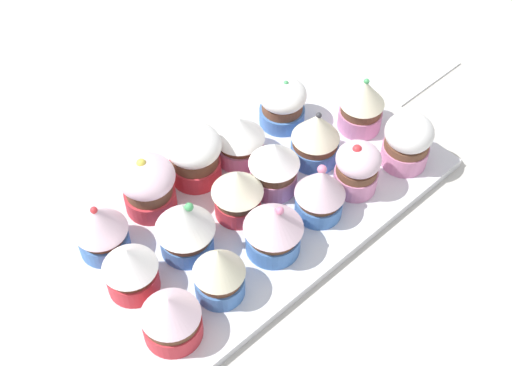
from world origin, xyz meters
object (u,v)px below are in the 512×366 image
at_px(baking_tray, 256,202).
at_px(cupcake_14, 194,154).
at_px(cupcake_10, 316,138).
at_px(cupcake_13, 148,185).
at_px(cupcake_6, 128,266).
at_px(cupcake_0, 171,316).
at_px(cupcake_9, 272,164).
at_px(cupcake_2, 273,228).
at_px(cupcake_4, 357,168).
at_px(cupcake_1, 219,271).
at_px(cupcake_12, 101,229).
at_px(cupcake_8, 240,194).
at_px(cupcake_11, 364,106).
at_px(cupcake_5, 407,141).
at_px(cupcake_3, 320,191).
at_px(cupcake_16, 282,103).
at_px(napkin, 392,59).
at_px(cupcake_7, 187,229).
at_px(cupcake_15, 239,138).

relative_size(baking_tray, cupcake_14, 6.25).
relative_size(cupcake_10, cupcake_13, 1.00).
relative_size(cupcake_6, cupcake_13, 0.88).
xyz_separation_m(cupcake_0, cupcake_9, (0.21, 0.08, 0.01)).
xyz_separation_m(cupcake_2, cupcake_4, (0.13, -0.00, -0.00)).
xyz_separation_m(cupcake_2, cupcake_13, (-0.06, 0.14, 0.00)).
xyz_separation_m(cupcake_1, cupcake_2, (0.08, 0.00, -0.00)).
bearing_deg(cupcake_12, cupcake_8, -25.06).
xyz_separation_m(cupcake_0, cupcake_12, (0.01, 0.13, 0.00)).
bearing_deg(cupcake_14, cupcake_11, -21.07).
relative_size(cupcake_0, cupcake_8, 0.91).
bearing_deg(cupcake_14, cupcake_2, -91.77).
bearing_deg(cupcake_6, cupcake_12, 84.45).
relative_size(cupcake_4, cupcake_10, 0.93).
height_order(cupcake_2, cupcake_13, cupcake_13).
distance_m(baking_tray, cupcake_8, 0.05).
bearing_deg(cupcake_5, baking_tray, 156.01).
bearing_deg(cupcake_13, cupcake_11, -15.99).
distance_m(cupcake_4, cupcake_9, 0.10).
relative_size(baking_tray, cupcake_4, 6.53).
relative_size(cupcake_3, cupcake_16, 1.13).
relative_size(cupcake_2, cupcake_12, 1.02).
bearing_deg(cupcake_8, cupcake_5, -19.78).
bearing_deg(cupcake_10, baking_tray, 179.22).
height_order(cupcake_3, cupcake_13, same).
xyz_separation_m(cupcake_4, cupcake_9, (-0.07, 0.07, 0.00)).
distance_m(cupcake_9, cupcake_12, 0.21).
height_order(cupcake_1, cupcake_11, cupcake_11).
xyz_separation_m(cupcake_12, napkin, (0.49, 0.00, -0.05)).
height_order(cupcake_3, napkin, cupcake_3).
bearing_deg(cupcake_16, cupcake_2, -136.67).
bearing_deg(cupcake_2, cupcake_7, 139.90).
bearing_deg(cupcake_11, cupcake_13, 164.01).
relative_size(cupcake_2, cupcake_14, 1.00).
bearing_deg(cupcake_6, cupcake_10, -1.04).
relative_size(cupcake_2, cupcake_7, 0.92).
relative_size(cupcake_7, cupcake_9, 1.09).
relative_size(cupcake_6, cupcake_12, 0.93).
bearing_deg(cupcake_7, cupcake_16, 19.72).
bearing_deg(cupcake_8, cupcake_4, -25.17).
xyz_separation_m(cupcake_13, cupcake_15, (0.13, -0.01, -0.00)).
distance_m(cupcake_0, cupcake_1, 0.07).
distance_m(cupcake_3, cupcake_10, 0.08).
height_order(cupcake_2, cupcake_6, cupcake_2).
bearing_deg(cupcake_5, cupcake_7, 165.17).
distance_m(cupcake_7, cupcake_8, 0.08).
distance_m(cupcake_7, cupcake_14, 0.11).
height_order(cupcake_13, napkin, cupcake_13).
relative_size(cupcake_0, cupcake_13, 0.86).
xyz_separation_m(cupcake_1, cupcake_3, (0.15, 0.00, -0.00)).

